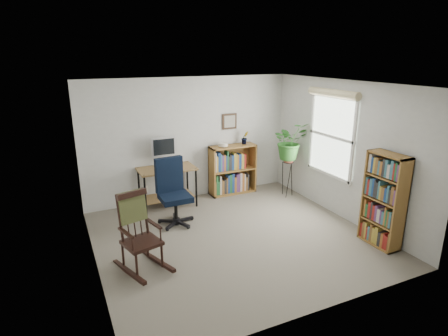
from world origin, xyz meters
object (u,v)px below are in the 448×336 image
desk (168,187)px  low_bookshelf (233,169)px  office_chair (175,192)px  rocking_chair (141,232)px  tall_bookshelf (384,200)px

desk → low_bookshelf: 1.45m
office_chair → rocking_chair: (-0.84, -1.15, -0.03)m
office_chair → rocking_chair: size_ratio=1.06×
rocking_chair → tall_bookshelf: size_ratio=0.76×
office_chair → tall_bookshelf: tall_bookshelf is taller
desk → rocking_chair: 2.20m
tall_bookshelf → low_bookshelf: bearing=109.8°
office_chair → low_bookshelf: 1.82m
desk → low_bookshelf: (1.44, 0.12, 0.13)m
office_chair → rocking_chair: office_chair is taller
office_chair → tall_bookshelf: bearing=-43.6°
office_chair → low_bookshelf: size_ratio=1.13×
rocking_chair → low_bookshelf: rocking_chair is taller
office_chair → tall_bookshelf: (2.61, -1.99, 0.14)m
low_bookshelf → office_chair: bearing=-148.4°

